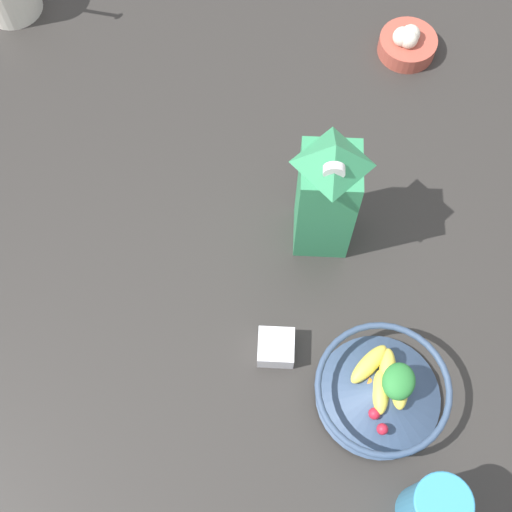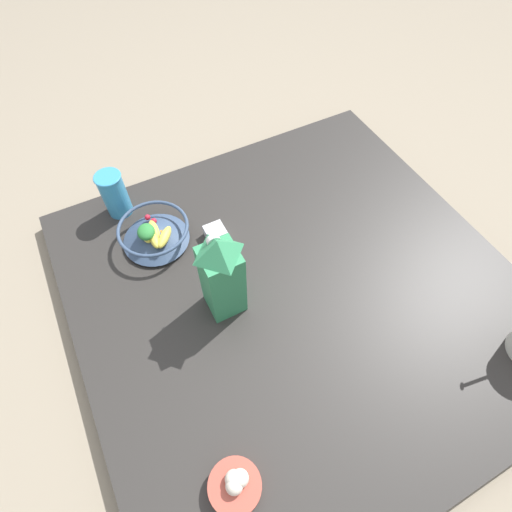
# 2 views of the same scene
# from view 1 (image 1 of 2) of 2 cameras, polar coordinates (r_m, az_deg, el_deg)

# --- Properties ---
(ground_plane) EXTENTS (6.00, 6.00, 0.00)m
(ground_plane) POSITION_cam_1_polar(r_m,az_deg,el_deg) (1.29, -3.71, 3.20)
(ground_plane) COLOR gray
(countertop) EXTENTS (1.16, 1.16, 0.05)m
(countertop) POSITION_cam_1_polar(r_m,az_deg,el_deg) (1.26, -3.77, 3.70)
(countertop) COLOR #2D2B28
(countertop) RESTS_ON ground_plane
(fruit_bowl) EXTENTS (0.20, 0.20, 0.08)m
(fruit_bowl) POSITION_cam_1_polar(r_m,az_deg,el_deg) (1.10, 10.01, -10.55)
(fruit_bowl) COLOR #384C6B
(fruit_bowl) RESTS_ON countertop
(milk_carton) EXTENTS (0.09, 0.09, 0.28)m
(milk_carton) POSITION_cam_1_polar(r_m,az_deg,el_deg) (1.10, 5.69, 4.96)
(milk_carton) COLOR #338C59
(milk_carton) RESTS_ON countertop
(drinking_cup) EXTENTS (0.08, 0.08, 0.15)m
(drinking_cup) POSITION_cam_1_polar(r_m,az_deg,el_deg) (1.05, 13.92, -18.91)
(drinking_cup) COLOR #3893C6
(drinking_cup) RESTS_ON countertop
(spice_jar) EXTENTS (0.06, 0.06, 0.04)m
(spice_jar) POSITION_cam_1_polar(r_m,az_deg,el_deg) (1.12, 1.60, -7.35)
(spice_jar) COLOR silver
(spice_jar) RESTS_ON countertop
(garlic_bowl) EXTENTS (0.11, 0.11, 0.07)m
(garlic_bowl) POSITION_cam_1_polar(r_m,az_deg,el_deg) (1.43, 12.00, 16.33)
(garlic_bowl) COLOR #B24C3D
(garlic_bowl) RESTS_ON countertop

